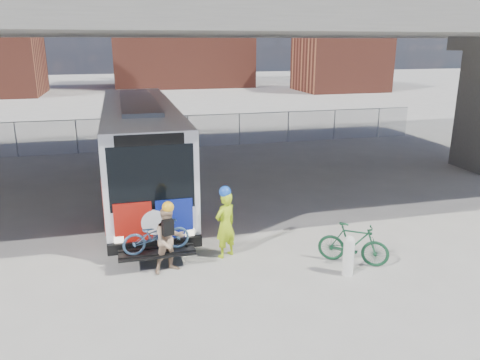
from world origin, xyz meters
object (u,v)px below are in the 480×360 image
object	(u,v)px
bus	(140,141)
cyclist_hivis	(225,223)
bollard	(349,254)
bike_parked	(353,244)
cyclist_tan	(169,239)

from	to	relation	value
bus	cyclist_hivis	size ratio (longest dim) A/B	6.31
bus	bollard	size ratio (longest dim) A/B	12.05
cyclist_hivis	bollard	bearing A→B (deg)	116.58
bollard	bike_parked	world-z (taller)	bike_parked
cyclist_tan	bollard	bearing A→B (deg)	-33.46
bus	cyclist_tan	distance (m)	6.95
bollard	cyclist_tan	world-z (taller)	cyclist_tan
bike_parked	cyclist_hivis	bearing A→B (deg)	102.66
bollard	cyclist_tan	xyz separation A→B (m)	(-4.39, 1.34, 0.33)
bus	bike_parked	world-z (taller)	bus
bus	bollard	xyz separation A→B (m)	(4.70, -8.18, -1.53)
bollard	cyclist_tan	bearing A→B (deg)	163.02
bollard	cyclist_hivis	size ratio (longest dim) A/B	0.52
cyclist_hivis	cyclist_tan	xyz separation A→B (m)	(-1.59, -0.52, -0.08)
bus	bike_parked	size ratio (longest dim) A/B	6.85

